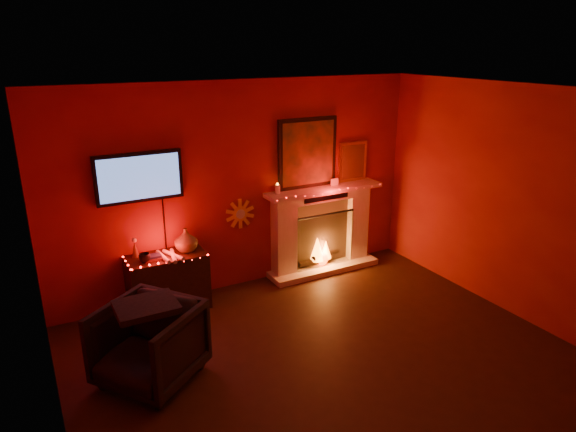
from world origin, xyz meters
name	(u,v)px	position (x,y,z in m)	size (l,w,h in m)	color
room	(357,253)	(0.00, 0.00, 1.35)	(5.00, 5.00, 5.00)	black
fireplace	(321,221)	(1.14, 2.39, 0.72)	(1.72, 0.40, 2.18)	beige
tv	(139,177)	(-1.30, 2.45, 1.65)	(1.00, 0.07, 1.24)	black
sunburst_clock	(240,214)	(-0.05, 2.48, 1.00)	(0.40, 0.03, 0.40)	gold
console_table	(169,279)	(-1.10, 2.26, 0.40)	(0.93, 0.54, 1.00)	black
armchair	(149,344)	(-1.67, 0.97, 0.39)	(0.84, 0.87, 0.79)	black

